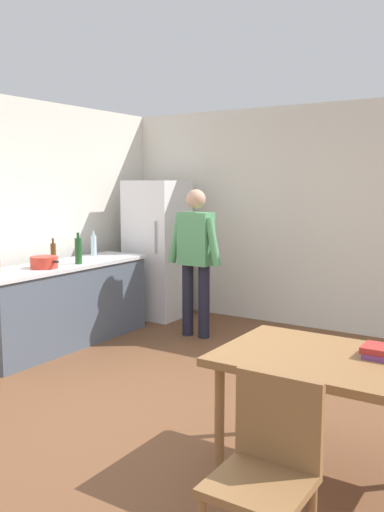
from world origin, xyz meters
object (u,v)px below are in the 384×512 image
(chair, at_px, (268,463))
(bottle_water_clear, at_px, (94,245))
(refrigerator, at_px, (157,249))
(bottle_beer_brown, at_px, (53,252))
(person, at_px, (196,253))
(dining_table, at_px, (338,371))
(cooking_pot, at_px, (44,262))
(bottle_wine_green, at_px, (78,250))
(book_stack, at_px, (384,352))

(chair, xyz_separation_m, bottle_water_clear, (-3.59, 2.76, 0.49))
(refrigerator, xyz_separation_m, bottle_beer_brown, (-0.32, -1.52, 0.11))
(person, distance_m, chair, 3.93)
(dining_table, distance_m, cooking_pot, 3.43)
(bottle_beer_brown, bearing_deg, refrigerator, 77.94)
(dining_table, xyz_separation_m, bottle_water_clear, (-3.59, 1.80, 0.35))
(chair, bearing_deg, cooking_pot, 145.48)
(person, height_order, dining_table, person)
(person, distance_m, bottle_beer_brown, 1.60)
(bottle_beer_brown, distance_m, bottle_water_clear, 0.62)
(refrigerator, height_order, person, refrigerator)
(dining_table, distance_m, bottle_water_clear, 4.03)
(person, bearing_deg, bottle_beer_brown, -142.87)
(bottle_wine_green, bearing_deg, dining_table, -20.12)
(book_stack, bearing_deg, bottle_water_clear, 156.56)
(person, relative_size, bottle_water_clear, 5.67)
(dining_table, relative_size, book_stack, 5.55)
(dining_table, xyz_separation_m, bottle_beer_brown, (-3.62, 1.18, 0.33))
(bottle_water_clear, distance_m, book_stack, 4.16)
(refrigerator, distance_m, cooking_pot, 1.92)
(person, bearing_deg, bottle_water_clear, -164.20)
(chair, height_order, bottle_wine_green, bottle_wine_green)
(bottle_wine_green, xyz_separation_m, bottle_beer_brown, (-0.38, -0.01, -0.04))
(person, height_order, bottle_wine_green, person)
(bottle_wine_green, bearing_deg, person, 47.00)
(dining_table, bearing_deg, book_stack, 32.28)
(dining_table, height_order, cooking_pot, cooking_pot)
(dining_table, bearing_deg, cooking_pot, 166.82)
(bottle_beer_brown, xyz_separation_m, book_stack, (3.85, -1.04, -0.22))
(book_stack, bearing_deg, person, 142.14)
(chair, height_order, bottle_water_clear, bottle_water_clear)
(bottle_wine_green, relative_size, bottle_water_clear, 1.13)
(person, distance_m, bottle_water_clear, 1.29)
(dining_table, relative_size, bottle_water_clear, 4.67)
(bottle_wine_green, bearing_deg, bottle_water_clear, 119.45)
(person, bearing_deg, refrigerator, 149.77)
(refrigerator, relative_size, bottle_water_clear, 6.00)
(chair, xyz_separation_m, book_stack, (0.23, 1.11, 0.25))
(chair, bearing_deg, dining_table, 83.18)
(book_stack, bearing_deg, bottle_wine_green, 163.24)
(bottle_beer_brown, bearing_deg, cooking_pot, -53.81)
(cooking_pot, bearing_deg, person, 54.35)
(chair, bearing_deg, bottle_wine_green, 139.57)
(refrigerator, height_order, dining_table, refrigerator)
(chair, xyz_separation_m, cooking_pot, (-3.33, 1.75, 0.43))
(person, xyz_separation_m, bottle_water_clear, (-1.24, -0.35, 0.05))
(person, bearing_deg, cooking_pot, -125.65)
(bottle_water_clear, bearing_deg, cooking_pot, -75.80)
(cooking_pot, bearing_deg, refrigerator, 89.10)
(book_stack, bearing_deg, refrigerator, 144.06)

